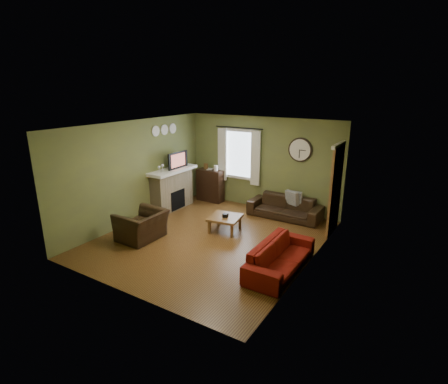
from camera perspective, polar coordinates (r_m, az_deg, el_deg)
The scene contains 31 objects.
floor at distance 8.18m, azimuth -2.09°, elevation -7.64°, with size 4.60×5.20×0.00m, color brown.
ceiling at distance 7.48m, azimuth -2.31°, elevation 10.77°, with size 4.60×5.20×0.00m, color white.
wall_left at distance 9.17m, azimuth -14.23°, elevation 3.18°, with size 0.00×5.20×2.60m, color olive.
wall_right at distance 6.77m, azimuth 14.20°, elevation -1.69°, with size 0.00×5.20×2.60m, color olive.
wall_back at distance 9.93m, azimuth 6.22°, elevation 4.64°, with size 4.60×0.00×2.60m, color olive.
wall_front at distance 5.87m, azimuth -16.52°, elevation -4.83°, with size 4.60×0.00×2.60m, color olive.
fireplace at distance 10.04m, azimuth -8.46°, elevation 0.28°, with size 0.40×1.40×1.10m, color tan.
firebox at distance 10.00m, azimuth -7.56°, elevation -1.26°, with size 0.04×0.60×0.55m, color black.
mantel at distance 9.87m, azimuth -8.47°, elevation 3.53°, with size 0.58×1.60×0.08m, color white.
tv at distance 9.92m, azimuth -7.88°, elevation 4.90°, with size 0.60×0.08×0.35m, color black.
tv_screen at distance 9.86m, azimuth -7.53°, elevation 5.17°, with size 0.02×0.62×0.36m, color #994C3F.
medallion_left at distance 9.55m, azimuth -11.11°, elevation 9.73°, with size 0.28×0.28×0.03m, color white.
medallion_mid at distance 9.81m, azimuth -9.71°, elevation 9.99°, with size 0.28×0.28×0.03m, color white.
medallion_right at distance 10.07m, azimuth -8.38°, elevation 10.23°, with size 0.28×0.28×0.03m, color white.
window_pane at distance 10.18m, azimuth 2.64°, elevation 6.19°, with size 1.00×0.02×1.30m, color silver, non-canonical shape.
curtain_rod at distance 9.98m, azimuth 2.42°, elevation 10.44°, with size 0.03×0.03×1.50m, color black.
curtain_left at distance 10.38m, azimuth -0.30°, elevation 6.14°, with size 0.28×0.04×1.55m, color silver.
curtain_right at distance 9.85m, azimuth 5.16°, elevation 5.47°, with size 0.28×0.04×1.55m, color silver.
wall_clock at distance 9.37m, azimuth 12.29°, elevation 6.73°, with size 0.64×0.06×0.64m, color white, non-canonical shape.
door at distance 8.56m, azimuth 17.73°, elevation 0.18°, with size 0.05×0.90×2.10m, color brown.
bookshelf at distance 10.66m, azimuth -2.25°, elevation 1.09°, with size 0.82×0.35×0.97m, color black, non-canonical shape.
book at distance 10.61m, azimuth -2.79°, elevation 3.66°, with size 0.18×0.24×0.02m, color brown.
sofa_brown at distance 9.50m, azimuth 9.89°, elevation -2.46°, with size 1.94×0.76×0.57m, color black.
pillow_left at distance 9.44m, azimuth 11.03°, elevation -0.95°, with size 0.37×0.11×0.37m, color gray.
pillow_right at distance 9.46m, azimuth 11.55°, elevation -0.93°, with size 0.35×0.11×0.35m, color gray.
sofa_red at distance 6.88m, azimuth 9.21°, elevation -10.33°, with size 1.90×0.74×0.55m, color maroon.
armchair at distance 8.27m, azimuth -13.25°, elevation -5.33°, with size 1.02×0.89×0.66m, color black.
coffee_table at distance 8.51m, azimuth 0.17°, elevation -5.22°, with size 0.71×0.71×0.38m, color brown, non-canonical shape.
tissue_box at distance 8.39m, azimuth 0.23°, elevation -4.01°, with size 0.12×0.12×0.09m, color black.
wine_glass_a at distance 9.43m, azimuth -10.55°, elevation 3.65°, with size 0.07×0.07×0.19m, color white, non-canonical shape.
wine_glass_b at distance 9.52m, azimuth -10.00°, elevation 3.88°, with size 0.08×0.08×0.22m, color white, non-canonical shape.
Camera 1 is at (4.16, -6.16, 3.42)m, focal length 28.00 mm.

